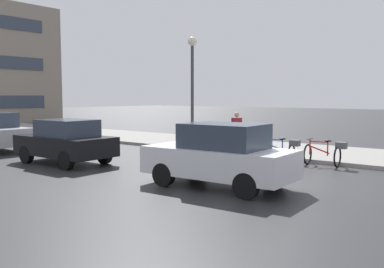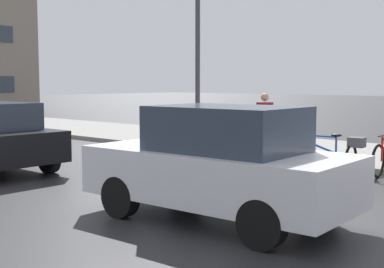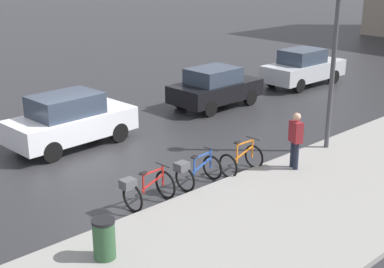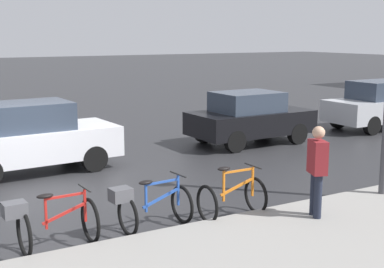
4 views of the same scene
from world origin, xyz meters
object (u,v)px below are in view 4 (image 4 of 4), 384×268
object	(u,v)px
bicycle_nearest	(49,221)
bicycle_third	(232,197)
pedestrian	(317,169)
car_silver	(382,105)
car_black	(250,118)
bicycle_second	(147,205)
car_white	(31,137)

from	to	relation	value
bicycle_nearest	bicycle_third	size ratio (longest dim) A/B	1.24
pedestrian	car_silver	bearing A→B (deg)	124.98
bicycle_nearest	car_black	world-z (taller)	car_black
bicycle_second	pedestrian	world-z (taller)	pedestrian
bicycle_third	car_silver	bearing A→B (deg)	117.63
bicycle_nearest	car_black	bearing A→B (deg)	124.47
bicycle_third	car_black	world-z (taller)	car_black
bicycle_second	bicycle_third	world-z (taller)	bicycle_third
bicycle_second	bicycle_third	bearing A→B (deg)	83.95
car_white	car_black	size ratio (longest dim) A/B	1.09
bicycle_second	pedestrian	bearing A→B (deg)	66.76
bicycle_third	pedestrian	size ratio (longest dim) A/B	0.64
bicycle_nearest	car_silver	size ratio (longest dim) A/B	0.32
car_black	bicycle_nearest	bearing A→B (deg)	-55.53
bicycle_second	bicycle_third	distance (m)	1.63
car_black	car_silver	bearing A→B (deg)	88.55
bicycle_nearest	pedestrian	bearing A→B (deg)	75.49
bicycle_third	car_black	size ratio (longest dim) A/B	0.30
bicycle_second	car_silver	distance (m)	12.65
bicycle_second	car_silver	world-z (taller)	car_silver
car_silver	bicycle_nearest	bearing A→B (deg)	-69.07
bicycle_third	car_white	xyz separation A→B (m)	(-5.21, -2.34, 0.46)
bicycle_nearest	bicycle_third	bearing A→B (deg)	87.50
bicycle_second	pedestrian	distance (m)	3.00
bicycle_nearest	car_silver	xyz separation A→B (m)	(-5.08, 13.28, 0.35)
pedestrian	bicycle_nearest	bearing A→B (deg)	-104.51
bicycle_third	pedestrian	xyz separation A→B (m)	(0.99, 1.09, 0.60)
bicycle_third	car_white	world-z (taller)	car_white
car_black	car_silver	world-z (taller)	car_silver
car_black	pedestrian	xyz separation A→B (m)	(6.36, -3.22, 0.19)
bicycle_second	pedestrian	xyz separation A→B (m)	(1.16, 2.71, 0.52)
bicycle_third	bicycle_second	bearing A→B (deg)	-96.05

